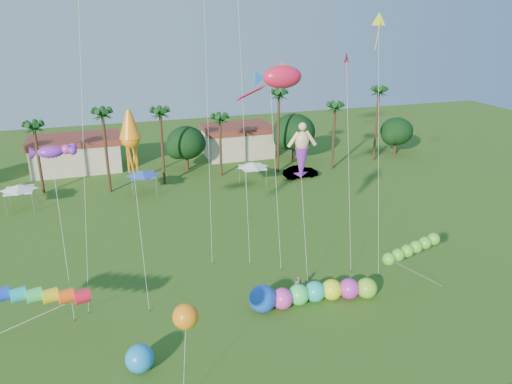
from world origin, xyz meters
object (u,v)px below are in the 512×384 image
object	(u,v)px
car_b	(301,172)
blue_ball	(140,358)
caterpillar_inflatable	(309,294)
spectator_b	(299,285)

from	to	relation	value
car_b	blue_ball	world-z (taller)	blue_ball
caterpillar_inflatable	blue_ball	distance (m)	13.91
car_b	spectator_b	bearing A→B (deg)	154.03
car_b	blue_ball	xyz separation A→B (m)	(-24.95, -32.90, 0.15)
spectator_b	caterpillar_inflatable	distance (m)	1.53
blue_ball	spectator_b	bearing A→B (deg)	21.81
car_b	caterpillar_inflatable	xyz separation A→B (m)	(-11.56, -29.13, 0.13)
car_b	blue_ball	size ratio (longest dim) A/B	2.54
caterpillar_inflatable	spectator_b	bearing A→B (deg)	101.47
spectator_b	car_b	bearing A→B (deg)	85.56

